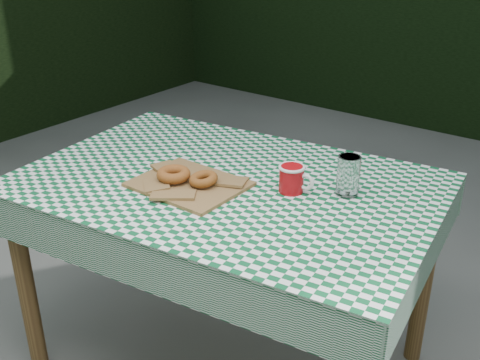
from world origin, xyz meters
name	(u,v)px	position (x,y,z in m)	size (l,w,h in m)	color
ground	(264,351)	(0.00, 0.00, 0.00)	(60.00, 60.00, 0.00)	#4C4C47
table	(228,279)	(-0.07, -0.13, 0.38)	(1.30, 0.87, 0.75)	brown
tablecloth	(227,181)	(-0.07, -0.13, 0.75)	(1.32, 0.89, 0.01)	#0C5029
paper_bag	(189,183)	(-0.14, -0.23, 0.76)	(0.33, 0.27, 0.02)	olive
bagel_front	(174,174)	(-0.19, -0.25, 0.79)	(0.11, 0.11, 0.03)	#9D5D20
bagel_back	(203,179)	(-0.10, -0.22, 0.79)	(0.09, 0.09, 0.03)	brown
coffee_mug	(291,179)	(0.14, -0.07, 0.80)	(0.15, 0.15, 0.09)	#A80A10
drinking_glass	(348,176)	(0.28, 0.01, 0.82)	(0.07, 0.07, 0.13)	white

